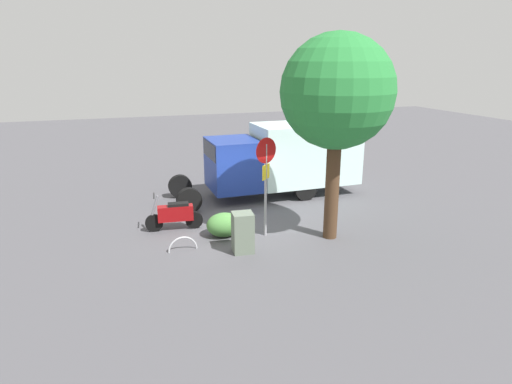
% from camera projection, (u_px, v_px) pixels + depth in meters
% --- Properties ---
extents(ground_plane, '(60.00, 60.00, 0.00)m').
position_uv_depth(ground_plane, '(246.00, 225.00, 14.31)').
color(ground_plane, '#4E4D52').
extents(box_truck_near, '(7.36, 2.23, 2.80)m').
position_uv_depth(box_truck_near, '(283.00, 156.00, 17.13)').
color(box_truck_near, black).
rests_on(box_truck_near, ground).
extents(motorcycle, '(1.81, 0.56, 1.20)m').
position_uv_depth(motorcycle, '(175.00, 214.00, 13.79)').
color(motorcycle, black).
rests_on(motorcycle, ground).
extents(stop_sign, '(0.71, 0.33, 3.04)m').
position_uv_depth(stop_sign, '(266.00, 172.00, 12.91)').
color(stop_sign, '#9E9EA3').
rests_on(stop_sign, ground).
extents(street_tree, '(3.22, 3.22, 5.96)m').
position_uv_depth(street_tree, '(337.00, 93.00, 12.13)').
color(street_tree, '#47301E').
rests_on(street_tree, ground).
extents(utility_cabinet, '(0.61, 0.58, 1.15)m').
position_uv_depth(utility_cabinet, '(243.00, 233.00, 12.19)').
color(utility_cabinet, slate).
rests_on(utility_cabinet, ground).
extents(bike_rack_hoop, '(0.85, 0.11, 0.85)m').
position_uv_depth(bike_rack_hoop, '(183.00, 250.00, 12.42)').
color(bike_rack_hoop, '#B7B7BC').
rests_on(bike_rack_hoop, ground).
extents(shrub_near_sign, '(1.07, 0.87, 0.73)m').
position_uv_depth(shrub_near_sign, '(224.00, 225.00, 13.36)').
color(shrub_near_sign, '#48813B').
rests_on(shrub_near_sign, ground).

